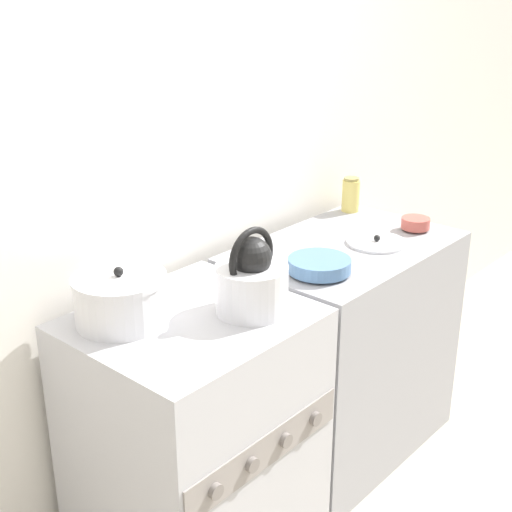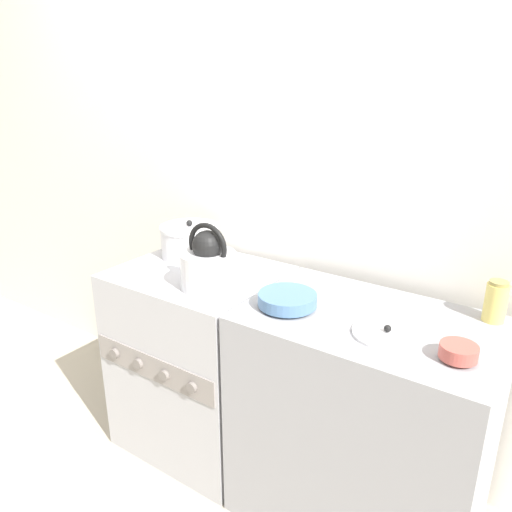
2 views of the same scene
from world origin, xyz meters
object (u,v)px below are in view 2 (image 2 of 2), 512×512
(loose_pot_lid, at_px, (387,333))
(stove, at_px, (201,358))
(enamel_bowl, at_px, (287,300))
(kettle, at_px, (209,264))
(storage_jar, at_px, (496,302))
(cooking_pot, at_px, (190,241))
(small_ceramic_bowl, at_px, (459,352))

(loose_pot_lid, bearing_deg, stove, 174.58)
(enamel_bowl, xyz_separation_m, loose_pot_lid, (0.36, 0.01, -0.02))
(stove, height_order, loose_pot_lid, loose_pot_lid)
(kettle, xyz_separation_m, storage_jar, (0.97, 0.31, -0.02))
(stove, height_order, cooking_pot, cooking_pot)
(small_ceramic_bowl, bearing_deg, cooking_pot, 168.91)
(kettle, relative_size, storage_jar, 1.84)
(stove, xyz_separation_m, enamel_bowl, (0.50, -0.09, 0.46))
(stove, bearing_deg, loose_pot_lid, -5.42)
(storage_jar, bearing_deg, stove, -169.28)
(stove, height_order, enamel_bowl, enamel_bowl)
(kettle, height_order, cooking_pot, kettle)
(stove, height_order, kettle, kettle)
(kettle, relative_size, loose_pot_lid, 1.19)
(enamel_bowl, bearing_deg, loose_pot_lid, 1.40)
(kettle, bearing_deg, loose_pot_lid, 1.72)
(enamel_bowl, xyz_separation_m, small_ceramic_bowl, (0.59, -0.02, -0.00))
(loose_pot_lid, bearing_deg, enamel_bowl, -178.60)
(small_ceramic_bowl, xyz_separation_m, storage_jar, (0.03, 0.32, 0.04))
(cooking_pot, xyz_separation_m, small_ceramic_bowl, (1.23, -0.24, -0.04))
(enamel_bowl, height_order, storage_jar, storage_jar)
(stove, distance_m, kettle, 0.55)
(storage_jar, xyz_separation_m, loose_pot_lid, (-0.26, -0.29, -0.06))
(small_ceramic_bowl, xyz_separation_m, loose_pot_lid, (-0.22, 0.03, -0.02))
(kettle, xyz_separation_m, enamel_bowl, (0.35, 0.01, -0.06))
(stove, xyz_separation_m, storage_jar, (1.12, 0.21, 0.50))
(kettle, relative_size, enamel_bowl, 1.26)
(cooking_pot, xyz_separation_m, storage_jar, (1.27, 0.08, 0.00))
(cooking_pot, bearing_deg, small_ceramic_bowl, -11.09)
(cooking_pot, height_order, small_ceramic_bowl, cooking_pot)
(small_ceramic_bowl, bearing_deg, kettle, 179.37)
(small_ceramic_bowl, distance_m, storage_jar, 0.33)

